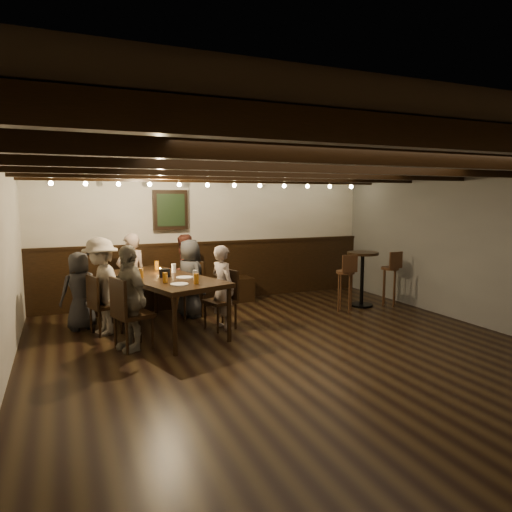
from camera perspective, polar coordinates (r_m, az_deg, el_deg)
name	(u,v)px	position (r m, az deg, el deg)	size (l,w,h in m)	color
room	(218,253)	(7.50, -4.74, 0.41)	(7.00, 7.00, 7.00)	black
dining_table	(163,281)	(6.84, -11.52, -3.10)	(1.60, 2.38, 0.82)	black
chair_left_near	(105,316)	(7.03, -18.38, -7.10)	(0.50, 0.50, 0.87)	black
chair_left_far	(132,327)	(6.23, -15.20, -8.58)	(0.55, 0.55, 0.96)	black
chair_right_near	(189,300)	(7.67, -8.37, -5.48)	(0.53, 0.53, 0.93)	black
chair_right_far	(221,311)	(6.95, -4.36, -6.87)	(0.51, 0.51, 0.89)	black
person_bench_left	(80,291)	(7.31, -21.15, -4.08)	(0.58, 0.37, 1.18)	#28272A
person_bench_centre	(131,276)	(7.77, -15.30, -2.38)	(0.51, 0.33, 1.40)	gray
person_bench_right	(183,273)	(8.06, -9.06, -2.06)	(0.65, 0.51, 1.34)	#4C231A
person_left_near	(101,286)	(6.93, -18.77, -3.60)	(0.91, 0.52, 1.41)	gray
person_left_far	(129,298)	(6.12, -15.58, -5.06)	(0.81, 0.34, 1.37)	gray
person_right_near	(190,278)	(7.61, -8.23, -2.79)	(0.63, 0.41, 1.29)	#2B2C2E
person_right_far	(223,287)	(6.89, -4.18, -3.90)	(0.46, 0.30, 1.27)	gray
pint_a	(124,268)	(7.31, -16.15, -1.48)	(0.07, 0.07, 0.14)	#BF7219
pint_b	(157,265)	(7.50, -12.31, -1.15)	(0.07, 0.07, 0.14)	#BF7219
pint_c	(141,273)	(6.76, -14.18, -2.10)	(0.07, 0.07, 0.14)	#BF7219
pint_d	(174,268)	(7.13, -10.23, -1.52)	(0.07, 0.07, 0.14)	silver
pint_e	(165,278)	(6.32, -11.29, -2.67)	(0.07, 0.07, 0.14)	#BF7219
pint_f	(195,275)	(6.45, -7.60, -2.39)	(0.07, 0.07, 0.14)	silver
pint_g	(196,279)	(6.16, -7.50, -2.85)	(0.07, 0.07, 0.14)	#BF7219
plate_near	(179,284)	(6.15, -9.56, -3.49)	(0.24, 0.24, 0.01)	white
plate_far	(185,277)	(6.66, -8.92, -2.66)	(0.24, 0.24, 0.01)	white
condiment_caddy	(165,273)	(6.77, -11.34, -2.10)	(0.15, 0.10, 0.12)	black
candle	(160,272)	(7.14, -11.88, -1.92)	(0.05, 0.05, 0.05)	beige
high_top_table	(362,271)	(8.49, 13.14, -1.81)	(0.56, 0.56, 0.99)	black
bar_stool_left	(345,290)	(8.09, 11.08, -4.21)	(0.32, 0.34, 1.01)	#322110
bar_stool_right	(390,285)	(8.72, 16.35, -3.53)	(0.32, 0.33, 1.01)	#322110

